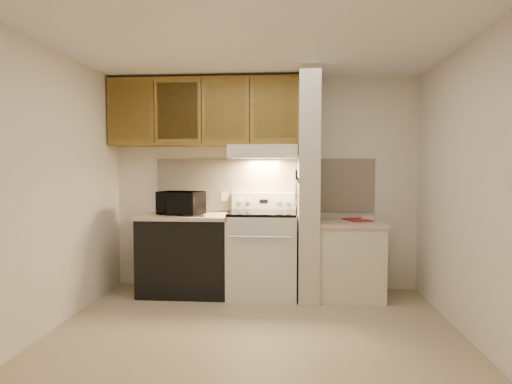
# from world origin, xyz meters

# --- Properties ---
(floor) EXTENTS (3.60, 3.60, 0.00)m
(floor) POSITION_xyz_m (0.00, 0.00, 0.00)
(floor) COLOR tan
(floor) RESTS_ON ground
(ceiling) EXTENTS (3.60, 3.60, 0.00)m
(ceiling) POSITION_xyz_m (0.00, 0.00, 2.50)
(ceiling) COLOR white
(ceiling) RESTS_ON wall_back
(wall_back) EXTENTS (3.60, 2.50, 0.02)m
(wall_back) POSITION_xyz_m (0.00, 1.50, 1.25)
(wall_back) COLOR silver
(wall_back) RESTS_ON floor
(wall_left) EXTENTS (0.02, 3.00, 2.50)m
(wall_left) POSITION_xyz_m (-1.80, 0.00, 1.25)
(wall_left) COLOR silver
(wall_left) RESTS_ON floor
(wall_right) EXTENTS (0.02, 3.00, 2.50)m
(wall_right) POSITION_xyz_m (1.80, 0.00, 1.25)
(wall_right) COLOR silver
(wall_right) RESTS_ON floor
(backsplash) EXTENTS (2.60, 0.02, 0.63)m
(backsplash) POSITION_xyz_m (0.00, 1.49, 1.24)
(backsplash) COLOR white
(backsplash) RESTS_ON wall_back
(range_body) EXTENTS (0.76, 0.65, 0.92)m
(range_body) POSITION_xyz_m (0.00, 1.16, 0.46)
(range_body) COLOR silver
(range_body) RESTS_ON floor
(oven_window) EXTENTS (0.50, 0.01, 0.30)m
(oven_window) POSITION_xyz_m (0.00, 0.84, 0.50)
(oven_window) COLOR black
(oven_window) RESTS_ON range_body
(oven_handle) EXTENTS (0.65, 0.02, 0.02)m
(oven_handle) POSITION_xyz_m (0.00, 0.80, 0.72)
(oven_handle) COLOR silver
(oven_handle) RESTS_ON range_body
(cooktop) EXTENTS (0.74, 0.64, 0.03)m
(cooktop) POSITION_xyz_m (0.00, 1.16, 0.94)
(cooktop) COLOR black
(cooktop) RESTS_ON range_body
(range_backguard) EXTENTS (0.76, 0.08, 0.20)m
(range_backguard) POSITION_xyz_m (0.00, 1.44, 1.05)
(range_backguard) COLOR silver
(range_backguard) RESTS_ON range_body
(range_display) EXTENTS (0.10, 0.01, 0.04)m
(range_display) POSITION_xyz_m (0.00, 1.40, 1.05)
(range_display) COLOR black
(range_display) RESTS_ON range_backguard
(range_knob_left_outer) EXTENTS (0.05, 0.02, 0.05)m
(range_knob_left_outer) POSITION_xyz_m (-0.28, 1.40, 1.05)
(range_knob_left_outer) COLOR silver
(range_knob_left_outer) RESTS_ON range_backguard
(range_knob_left_inner) EXTENTS (0.05, 0.02, 0.05)m
(range_knob_left_inner) POSITION_xyz_m (-0.18, 1.40, 1.05)
(range_knob_left_inner) COLOR silver
(range_knob_left_inner) RESTS_ON range_backguard
(range_knob_right_inner) EXTENTS (0.05, 0.02, 0.05)m
(range_knob_right_inner) POSITION_xyz_m (0.18, 1.40, 1.05)
(range_knob_right_inner) COLOR silver
(range_knob_right_inner) RESTS_ON range_backguard
(range_knob_right_outer) EXTENTS (0.05, 0.02, 0.05)m
(range_knob_right_outer) POSITION_xyz_m (0.28, 1.40, 1.05)
(range_knob_right_outer) COLOR silver
(range_knob_right_outer) RESTS_ON range_backguard
(dishwasher_front) EXTENTS (1.00, 0.63, 0.87)m
(dishwasher_front) POSITION_xyz_m (-0.88, 1.17, 0.43)
(dishwasher_front) COLOR black
(dishwasher_front) RESTS_ON floor
(left_countertop) EXTENTS (1.04, 0.67, 0.04)m
(left_countertop) POSITION_xyz_m (-0.88, 1.17, 0.89)
(left_countertop) COLOR beige
(left_countertop) RESTS_ON dishwasher_front
(spoon_rest) EXTENTS (0.22, 0.10, 0.01)m
(spoon_rest) POSITION_xyz_m (-0.73, 0.97, 0.92)
(spoon_rest) COLOR black
(spoon_rest) RESTS_ON left_countertop
(teal_jar) EXTENTS (0.10, 0.10, 0.10)m
(teal_jar) POSITION_xyz_m (-1.23, 1.39, 0.96)
(teal_jar) COLOR #205A61
(teal_jar) RESTS_ON left_countertop
(outlet) EXTENTS (0.08, 0.01, 0.12)m
(outlet) POSITION_xyz_m (-0.48, 1.48, 1.10)
(outlet) COLOR beige
(outlet) RESTS_ON backsplash
(microwave) EXTENTS (0.55, 0.44, 0.26)m
(microwave) POSITION_xyz_m (-0.93, 1.15, 1.04)
(microwave) COLOR black
(microwave) RESTS_ON left_countertop
(partition_pillar) EXTENTS (0.22, 0.70, 2.50)m
(partition_pillar) POSITION_xyz_m (0.51, 1.15, 1.25)
(partition_pillar) COLOR beige
(partition_pillar) RESTS_ON floor
(pillar_trim) EXTENTS (0.01, 0.70, 0.04)m
(pillar_trim) POSITION_xyz_m (0.39, 1.15, 1.30)
(pillar_trim) COLOR olive
(pillar_trim) RESTS_ON partition_pillar
(knife_strip) EXTENTS (0.02, 0.42, 0.04)m
(knife_strip) POSITION_xyz_m (0.39, 1.10, 1.32)
(knife_strip) COLOR black
(knife_strip) RESTS_ON partition_pillar
(knife_blade_a) EXTENTS (0.01, 0.03, 0.16)m
(knife_blade_a) POSITION_xyz_m (0.38, 0.94, 1.22)
(knife_blade_a) COLOR silver
(knife_blade_a) RESTS_ON knife_strip
(knife_handle_a) EXTENTS (0.02, 0.02, 0.10)m
(knife_handle_a) POSITION_xyz_m (0.38, 0.93, 1.37)
(knife_handle_a) COLOR black
(knife_handle_a) RESTS_ON knife_strip
(knife_blade_b) EXTENTS (0.01, 0.04, 0.18)m
(knife_blade_b) POSITION_xyz_m (0.38, 1.03, 1.21)
(knife_blade_b) COLOR silver
(knife_blade_b) RESTS_ON knife_strip
(knife_handle_b) EXTENTS (0.02, 0.02, 0.10)m
(knife_handle_b) POSITION_xyz_m (0.38, 1.03, 1.37)
(knife_handle_b) COLOR black
(knife_handle_b) RESTS_ON knife_strip
(knife_blade_c) EXTENTS (0.01, 0.04, 0.20)m
(knife_blade_c) POSITION_xyz_m (0.38, 1.10, 1.20)
(knife_blade_c) COLOR silver
(knife_blade_c) RESTS_ON knife_strip
(knife_handle_c) EXTENTS (0.02, 0.02, 0.10)m
(knife_handle_c) POSITION_xyz_m (0.38, 1.09, 1.37)
(knife_handle_c) COLOR black
(knife_handle_c) RESTS_ON knife_strip
(knife_blade_d) EXTENTS (0.01, 0.04, 0.16)m
(knife_blade_d) POSITION_xyz_m (0.38, 1.18, 1.22)
(knife_blade_d) COLOR silver
(knife_blade_d) RESTS_ON knife_strip
(knife_handle_d) EXTENTS (0.02, 0.02, 0.10)m
(knife_handle_d) POSITION_xyz_m (0.38, 1.19, 1.37)
(knife_handle_d) COLOR black
(knife_handle_d) RESTS_ON knife_strip
(knife_blade_e) EXTENTS (0.01, 0.04, 0.18)m
(knife_blade_e) POSITION_xyz_m (0.38, 1.25, 1.21)
(knife_blade_e) COLOR silver
(knife_blade_e) RESTS_ON knife_strip
(knife_handle_e) EXTENTS (0.02, 0.02, 0.10)m
(knife_handle_e) POSITION_xyz_m (0.38, 1.26, 1.37)
(knife_handle_e) COLOR black
(knife_handle_e) RESTS_ON knife_strip
(oven_mitt) EXTENTS (0.03, 0.10, 0.24)m
(oven_mitt) POSITION_xyz_m (0.38, 1.32, 1.13)
(oven_mitt) COLOR gray
(oven_mitt) RESTS_ON partition_pillar
(right_cab_base) EXTENTS (0.70, 0.60, 0.81)m
(right_cab_base) POSITION_xyz_m (0.97, 1.15, 0.40)
(right_cab_base) COLOR beige
(right_cab_base) RESTS_ON floor
(right_countertop) EXTENTS (0.74, 0.64, 0.04)m
(right_countertop) POSITION_xyz_m (0.97, 1.15, 0.83)
(right_countertop) COLOR beige
(right_countertop) RESTS_ON right_cab_base
(red_folder) EXTENTS (0.34, 0.39, 0.01)m
(red_folder) POSITION_xyz_m (1.07, 1.25, 0.86)
(red_folder) COLOR #A8211F
(red_folder) RESTS_ON right_countertop
(white_box) EXTENTS (0.14, 0.09, 0.04)m
(white_box) POSITION_xyz_m (1.19, 1.33, 0.87)
(white_box) COLOR white
(white_box) RESTS_ON right_countertop
(range_hood) EXTENTS (0.78, 0.44, 0.15)m
(range_hood) POSITION_xyz_m (0.00, 1.28, 1.62)
(range_hood) COLOR beige
(range_hood) RESTS_ON upper_cabinets
(hood_lip) EXTENTS (0.78, 0.04, 0.06)m
(hood_lip) POSITION_xyz_m (0.00, 1.07, 1.58)
(hood_lip) COLOR beige
(hood_lip) RESTS_ON range_hood
(upper_cabinets) EXTENTS (2.18, 0.33, 0.77)m
(upper_cabinets) POSITION_xyz_m (-0.69, 1.32, 2.08)
(upper_cabinets) COLOR olive
(upper_cabinets) RESTS_ON wall_back
(cab_door_a) EXTENTS (0.46, 0.01, 0.63)m
(cab_door_a) POSITION_xyz_m (-1.51, 1.17, 2.08)
(cab_door_a) COLOR olive
(cab_door_a) RESTS_ON upper_cabinets
(cab_gap_a) EXTENTS (0.01, 0.01, 0.73)m
(cab_gap_a) POSITION_xyz_m (-1.23, 1.16, 2.08)
(cab_gap_a) COLOR black
(cab_gap_a) RESTS_ON upper_cabinets
(cab_door_b) EXTENTS (0.46, 0.01, 0.63)m
(cab_door_b) POSITION_xyz_m (-0.96, 1.17, 2.08)
(cab_door_b) COLOR olive
(cab_door_b) RESTS_ON upper_cabinets
(cab_gap_b) EXTENTS (0.01, 0.01, 0.73)m
(cab_gap_b) POSITION_xyz_m (-0.69, 1.16, 2.08)
(cab_gap_b) COLOR black
(cab_gap_b) RESTS_ON upper_cabinets
(cab_door_c) EXTENTS (0.46, 0.01, 0.63)m
(cab_door_c) POSITION_xyz_m (-0.42, 1.17, 2.08)
(cab_door_c) COLOR olive
(cab_door_c) RESTS_ON upper_cabinets
(cab_gap_c) EXTENTS (0.01, 0.01, 0.73)m
(cab_gap_c) POSITION_xyz_m (-0.14, 1.16, 2.08)
(cab_gap_c) COLOR black
(cab_gap_c) RESTS_ON upper_cabinets
(cab_door_d) EXTENTS (0.46, 0.01, 0.63)m
(cab_door_d) POSITION_xyz_m (0.13, 1.17, 2.08)
(cab_door_d) COLOR olive
(cab_door_d) RESTS_ON upper_cabinets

